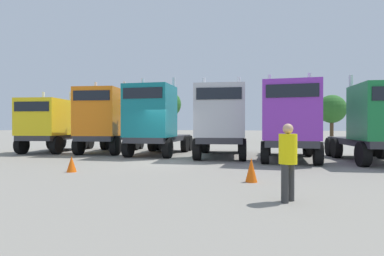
{
  "coord_description": "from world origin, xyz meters",
  "views": [
    {
      "loc": [
        5.88,
        -13.11,
        1.69
      ],
      "look_at": [
        0.25,
        3.83,
        1.56
      ],
      "focal_mm": 28.85,
      "sensor_mm": 36.0,
      "label": 1
    }
  ],
  "objects_px": {
    "semi_truck_teal": "(154,120)",
    "traffic_cone_near": "(251,170)",
    "semi_truck_orange": "(105,120)",
    "traffic_cone_far": "(72,164)",
    "semi_truck_yellow": "(50,124)",
    "semi_truck_green": "(380,123)",
    "semi_truck_silver": "(221,121)",
    "semi_truck_purple": "(290,121)",
    "visitor_in_hivis": "(288,156)"
  },
  "relations": [
    {
      "from": "semi_truck_yellow",
      "to": "semi_truck_green",
      "type": "height_order",
      "value": "semi_truck_green"
    },
    {
      "from": "semi_truck_yellow",
      "to": "semi_truck_teal",
      "type": "distance_m",
      "value": 7.18
    },
    {
      "from": "semi_truck_teal",
      "to": "semi_truck_green",
      "type": "xyz_separation_m",
      "value": [
        11.06,
        -0.28,
        -0.17
      ]
    },
    {
      "from": "semi_truck_silver",
      "to": "semi_truck_purple",
      "type": "bearing_deg",
      "value": 70.79
    },
    {
      "from": "semi_truck_orange",
      "to": "traffic_cone_far",
      "type": "height_order",
      "value": "semi_truck_orange"
    },
    {
      "from": "visitor_in_hivis",
      "to": "traffic_cone_near",
      "type": "xyz_separation_m",
      "value": [
        -1.09,
        2.17,
        -0.64
      ]
    },
    {
      "from": "semi_truck_orange",
      "to": "traffic_cone_near",
      "type": "distance_m",
      "value": 12.07
    },
    {
      "from": "semi_truck_yellow",
      "to": "semi_truck_orange",
      "type": "relative_size",
      "value": 0.93
    },
    {
      "from": "semi_truck_silver",
      "to": "traffic_cone_far",
      "type": "xyz_separation_m",
      "value": [
        -4.06,
        -6.51,
        -1.64
      ]
    },
    {
      "from": "semi_truck_purple",
      "to": "semi_truck_green",
      "type": "relative_size",
      "value": 1.06
    },
    {
      "from": "semi_truck_silver",
      "to": "traffic_cone_near",
      "type": "xyz_separation_m",
      "value": [
        2.44,
        -6.48,
        -1.56
      ]
    },
    {
      "from": "semi_truck_yellow",
      "to": "semi_truck_green",
      "type": "xyz_separation_m",
      "value": [
        18.23,
        -0.1,
        0.04
      ]
    },
    {
      "from": "visitor_in_hivis",
      "to": "traffic_cone_near",
      "type": "bearing_deg",
      "value": 142.12
    },
    {
      "from": "semi_truck_teal",
      "to": "traffic_cone_near",
      "type": "xyz_separation_m",
      "value": [
        6.25,
        -6.46,
        -1.63
      ]
    },
    {
      "from": "semi_truck_teal",
      "to": "semi_truck_purple",
      "type": "relative_size",
      "value": 0.99
    },
    {
      "from": "semi_truck_purple",
      "to": "visitor_in_hivis",
      "type": "distance_m",
      "value": 8.16
    },
    {
      "from": "semi_truck_green",
      "to": "visitor_in_hivis",
      "type": "relative_size",
      "value": 3.54
    },
    {
      "from": "semi_truck_green",
      "to": "traffic_cone_far",
      "type": "bearing_deg",
      "value": -70.94
    },
    {
      "from": "semi_truck_yellow",
      "to": "semi_truck_silver",
      "type": "distance_m",
      "value": 10.99
    },
    {
      "from": "semi_truck_green",
      "to": "visitor_in_hivis",
      "type": "bearing_deg",
      "value": -33.74
    },
    {
      "from": "semi_truck_silver",
      "to": "traffic_cone_near",
      "type": "distance_m",
      "value": 7.09
    },
    {
      "from": "semi_truck_orange",
      "to": "semi_truck_purple",
      "type": "relative_size",
      "value": 1.01
    },
    {
      "from": "semi_truck_yellow",
      "to": "visitor_in_hivis",
      "type": "distance_m",
      "value": 16.81
    },
    {
      "from": "semi_truck_orange",
      "to": "traffic_cone_near",
      "type": "bearing_deg",
      "value": 43.15
    },
    {
      "from": "semi_truck_purple",
      "to": "semi_truck_green",
      "type": "height_order",
      "value": "semi_truck_purple"
    },
    {
      "from": "semi_truck_silver",
      "to": "semi_truck_green",
      "type": "height_order",
      "value": "semi_truck_silver"
    },
    {
      "from": "traffic_cone_near",
      "to": "semi_truck_orange",
      "type": "bearing_deg",
      "value": 144.92
    },
    {
      "from": "semi_truck_orange",
      "to": "semi_truck_yellow",
      "type": "bearing_deg",
      "value": -92.59
    },
    {
      "from": "traffic_cone_far",
      "to": "semi_truck_orange",
      "type": "bearing_deg",
      "value": 115.4
    },
    {
      "from": "semi_truck_orange",
      "to": "traffic_cone_far",
      "type": "distance_m",
      "value": 7.84
    },
    {
      "from": "semi_truck_teal",
      "to": "traffic_cone_near",
      "type": "bearing_deg",
      "value": 38.1
    },
    {
      "from": "semi_truck_purple",
      "to": "semi_truck_silver",
      "type": "bearing_deg",
      "value": -102.06
    },
    {
      "from": "semi_truck_green",
      "to": "semi_truck_teal",
      "type": "bearing_deg",
      "value": -101.17
    },
    {
      "from": "semi_truck_teal",
      "to": "traffic_cone_near",
      "type": "relative_size",
      "value": 8.83
    },
    {
      "from": "semi_truck_green",
      "to": "traffic_cone_near",
      "type": "height_order",
      "value": "semi_truck_green"
    },
    {
      "from": "traffic_cone_near",
      "to": "semi_truck_silver",
      "type": "bearing_deg",
      "value": 110.66
    },
    {
      "from": "semi_truck_orange",
      "to": "traffic_cone_far",
      "type": "bearing_deg",
      "value": 13.63
    },
    {
      "from": "semi_truck_yellow",
      "to": "semi_truck_orange",
      "type": "bearing_deg",
      "value": 86.56
    },
    {
      "from": "semi_truck_purple",
      "to": "traffic_cone_far",
      "type": "distance_m",
      "value": 9.74
    },
    {
      "from": "semi_truck_yellow",
      "to": "semi_truck_orange",
      "type": "height_order",
      "value": "semi_truck_orange"
    },
    {
      "from": "semi_truck_purple",
      "to": "semi_truck_green",
      "type": "bearing_deg",
      "value": 90.43
    },
    {
      "from": "traffic_cone_near",
      "to": "semi_truck_purple",
      "type": "bearing_deg",
      "value": 80.27
    },
    {
      "from": "semi_truck_green",
      "to": "traffic_cone_far",
      "type": "relative_size",
      "value": 10.68
    },
    {
      "from": "semi_truck_teal",
      "to": "visitor_in_hivis",
      "type": "xyz_separation_m",
      "value": [
        7.34,
        -8.63,
        -0.98
      ]
    },
    {
      "from": "semi_truck_purple",
      "to": "traffic_cone_far",
      "type": "relative_size",
      "value": 11.29
    },
    {
      "from": "semi_truck_purple",
      "to": "semi_truck_orange",
      "type": "bearing_deg",
      "value": -98.2
    },
    {
      "from": "semi_truck_green",
      "to": "traffic_cone_far",
      "type": "height_order",
      "value": "semi_truck_green"
    },
    {
      "from": "visitor_in_hivis",
      "to": "traffic_cone_far",
      "type": "bearing_deg",
      "value": -170.22
    },
    {
      "from": "semi_truck_purple",
      "to": "semi_truck_green",
      "type": "xyz_separation_m",
      "value": [
        3.79,
        0.25,
        -0.1
      ]
    },
    {
      "from": "semi_truck_silver",
      "to": "semi_truck_green",
      "type": "distance_m",
      "value": 7.25
    }
  ]
}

